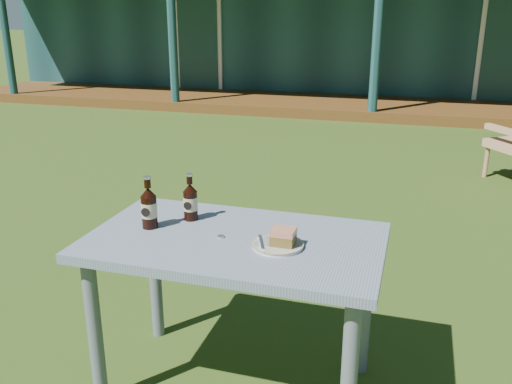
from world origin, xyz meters
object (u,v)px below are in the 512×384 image
(cola_bottle_near, at_px, (190,201))
(cola_bottle_far, at_px, (149,207))
(cafe_table, at_px, (235,260))
(plate, at_px, (278,245))
(cake_slice, at_px, (283,236))

(cola_bottle_near, distance_m, cola_bottle_far, 0.19)
(cafe_table, height_order, plate, plate)
(cake_slice, relative_size, cola_bottle_far, 0.40)
(cake_slice, bearing_deg, cola_bottle_near, 159.71)
(plate, bearing_deg, cafe_table, 168.85)
(cafe_table, relative_size, cake_slice, 13.04)
(cafe_table, distance_m, cola_bottle_far, 0.43)
(cafe_table, distance_m, plate, 0.22)
(cola_bottle_far, bearing_deg, cola_bottle_near, 46.26)
(cola_bottle_near, bearing_deg, plate, -21.42)
(cafe_table, relative_size, plate, 5.88)
(cake_slice, distance_m, cola_bottle_far, 0.60)
(cafe_table, bearing_deg, cola_bottle_far, 179.96)
(cola_bottle_near, bearing_deg, cola_bottle_far, -133.74)
(cafe_table, xyz_separation_m, cola_bottle_far, (-0.38, 0.00, 0.19))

